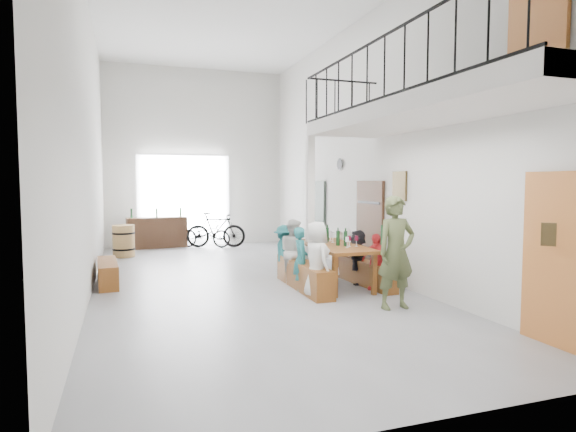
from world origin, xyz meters
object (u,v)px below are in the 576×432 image
object	(u,v)px
host_standing	(396,252)
bicycle_near	(205,234)
bench_inner	(304,276)
side_bench	(108,273)
tasting_table	(335,249)
oak_barrel	(124,241)
serving_counter	(157,233)

from	to	relation	value
host_standing	bicycle_near	world-z (taller)	host_standing
bench_inner	side_bench	world-z (taller)	bench_inner
host_standing	bicycle_near	distance (m)	8.24
tasting_table	host_standing	bearing A→B (deg)	-81.24
oak_barrel	host_standing	world-z (taller)	host_standing
tasting_table	serving_counter	distance (m)	7.19
tasting_table	bench_inner	xyz separation A→B (m)	(-0.67, -0.09, -0.46)
side_bench	tasting_table	bearing A→B (deg)	-20.42
serving_counter	side_bench	bearing A→B (deg)	-109.28
oak_barrel	serving_counter	xyz separation A→B (m)	(0.95, 1.54, 0.04)
tasting_table	host_standing	xyz separation A→B (m)	(0.21, -1.83, 0.17)
tasting_table	bicycle_near	distance (m)	6.40
tasting_table	side_bench	size ratio (longest dim) A/B	1.37
serving_counter	host_standing	xyz separation A→B (m)	(3.07, -8.43, 0.42)
bench_inner	oak_barrel	bearing A→B (deg)	121.99
side_bench	bench_inner	bearing A→B (deg)	-25.22
side_bench	oak_barrel	size ratio (longest dim) A/B	1.88
bench_inner	bicycle_near	size ratio (longest dim) A/B	1.37
tasting_table	oak_barrel	distance (m)	6.33
bicycle_near	oak_barrel	bearing A→B (deg)	144.87
tasting_table	host_standing	world-z (taller)	host_standing
tasting_table	oak_barrel	size ratio (longest dim) A/B	2.57
serving_counter	host_standing	world-z (taller)	host_standing
tasting_table	side_bench	distance (m)	4.41
bench_inner	serving_counter	size ratio (longest dim) A/B	1.25
bench_inner	bicycle_near	xyz separation A→B (m)	(-0.82, 6.31, 0.17)
oak_barrel	serving_counter	distance (m)	1.82
bench_inner	host_standing	size ratio (longest dim) A/B	1.24
serving_counter	oak_barrel	bearing A→B (deg)	-127.07
bench_inner	serving_counter	bearing A→B (deg)	108.69
side_bench	oak_barrel	world-z (taller)	oak_barrel
oak_barrel	bicycle_near	world-z (taller)	oak_barrel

